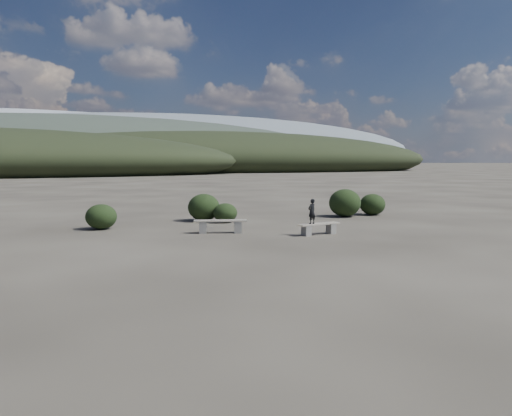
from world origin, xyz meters
name	(u,v)px	position (x,y,z in m)	size (l,w,h in m)	color
ground	(331,258)	(0.00, 0.00, 0.00)	(1200.00, 1200.00, 0.00)	#2D2923
bench_left	(220,225)	(-1.28, 5.72, 0.29)	(1.96, 0.97, 0.48)	slate
bench_right	(319,228)	(1.87, 3.98, 0.25)	(1.68, 0.56, 0.41)	slate
seated_person	(312,211)	(1.55, 3.94, 0.86)	(0.32, 0.21, 0.89)	black
shrub_a	(101,217)	(-5.23, 8.46, 0.49)	(1.19, 1.19, 0.98)	black
shrub_b	(204,207)	(-0.78, 9.55, 0.60)	(1.40, 1.40, 1.20)	black
shrub_c	(225,213)	(-0.09, 8.67, 0.42)	(1.04, 1.04, 0.83)	black
shrub_d	(345,203)	(5.91, 8.66, 0.66)	(1.51, 1.51, 1.32)	black
shrub_e	(372,204)	(7.58, 8.79, 0.52)	(1.24, 1.24, 1.04)	black
mountain_ridges	(50,148)	(-7.48, 339.06, 10.84)	(500.00, 400.00, 56.00)	black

